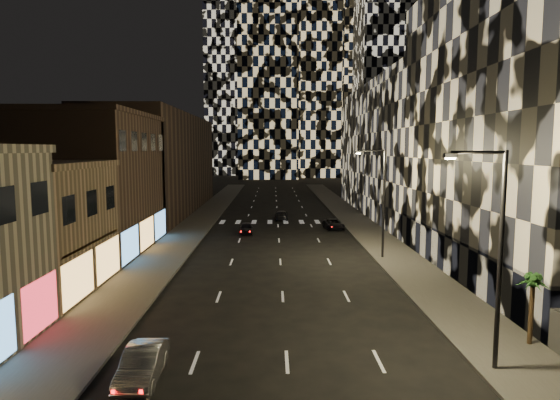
{
  "coord_description": "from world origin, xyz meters",
  "views": [
    {
      "loc": [
        -0.59,
        -8.38,
        9.19
      ],
      "look_at": [
        -0.16,
        20.7,
        6.0
      ],
      "focal_mm": 30.0,
      "sensor_mm": 36.0,
      "label": 1
    }
  ],
  "objects_px": {
    "car_silver_parked": "(142,365)",
    "car_dark_rightlane": "(334,224)",
    "streetlight_near": "(495,245)",
    "car_dark_oncoming": "(281,215)",
    "palm_tree": "(533,286)",
    "streetlight_far": "(381,195)",
    "car_dark_midlane": "(246,228)"
  },
  "relations": [
    {
      "from": "car_silver_parked",
      "to": "car_dark_rightlane",
      "type": "height_order",
      "value": "car_silver_parked"
    },
    {
      "from": "streetlight_near",
      "to": "car_dark_oncoming",
      "type": "relative_size",
      "value": 2.21
    },
    {
      "from": "streetlight_near",
      "to": "car_dark_oncoming",
      "type": "bearing_deg",
      "value": 100.62
    },
    {
      "from": "palm_tree",
      "to": "car_silver_parked",
      "type": "bearing_deg",
      "value": -170.25
    },
    {
      "from": "palm_tree",
      "to": "car_dark_midlane",
      "type": "bearing_deg",
      "value": 116.81
    },
    {
      "from": "car_dark_oncoming",
      "to": "car_dark_rightlane",
      "type": "bearing_deg",
      "value": 129.1
    },
    {
      "from": "car_dark_rightlane",
      "to": "streetlight_far",
      "type": "bearing_deg",
      "value": -88.77
    },
    {
      "from": "car_dark_midlane",
      "to": "car_dark_rightlane",
      "type": "height_order",
      "value": "car_dark_midlane"
    },
    {
      "from": "streetlight_far",
      "to": "palm_tree",
      "type": "height_order",
      "value": "streetlight_far"
    },
    {
      "from": "streetlight_near",
      "to": "streetlight_far",
      "type": "xyz_separation_m",
      "value": [
        0.0,
        20.0,
        0.0
      ]
    },
    {
      "from": "streetlight_far",
      "to": "palm_tree",
      "type": "relative_size",
      "value": 2.68
    },
    {
      "from": "car_dark_rightlane",
      "to": "palm_tree",
      "type": "bearing_deg",
      "value": -87.72
    },
    {
      "from": "car_silver_parked",
      "to": "car_dark_rightlane",
      "type": "distance_m",
      "value": 37.15
    },
    {
      "from": "streetlight_far",
      "to": "palm_tree",
      "type": "distance_m",
      "value": 18.03
    },
    {
      "from": "car_dark_oncoming",
      "to": "palm_tree",
      "type": "xyz_separation_m",
      "value": [
        10.87,
        -39.51,
        2.33
      ]
    },
    {
      "from": "streetlight_far",
      "to": "car_silver_parked",
      "type": "distance_m",
      "value": 25.4
    },
    {
      "from": "streetlight_near",
      "to": "streetlight_far",
      "type": "distance_m",
      "value": 20.0
    },
    {
      "from": "car_dark_midlane",
      "to": "car_dark_oncoming",
      "type": "xyz_separation_m",
      "value": [
        4.0,
        10.09,
        -0.02
      ]
    },
    {
      "from": "streetlight_near",
      "to": "car_dark_midlane",
      "type": "height_order",
      "value": "streetlight_near"
    },
    {
      "from": "streetlight_far",
      "to": "car_dark_midlane",
      "type": "height_order",
      "value": "streetlight_far"
    },
    {
      "from": "streetlight_far",
      "to": "car_dark_rightlane",
      "type": "relative_size",
      "value": 2.18
    },
    {
      "from": "streetlight_far",
      "to": "car_dark_midlane",
      "type": "distance_m",
      "value": 17.39
    },
    {
      "from": "car_dark_midlane",
      "to": "car_dark_oncoming",
      "type": "bearing_deg",
      "value": 66.54
    },
    {
      "from": "car_dark_oncoming",
      "to": "car_dark_rightlane",
      "type": "height_order",
      "value": "car_dark_oncoming"
    },
    {
      "from": "car_dark_rightlane",
      "to": "palm_tree",
      "type": "distance_m",
      "value": 32.63
    },
    {
      "from": "streetlight_far",
      "to": "car_silver_parked",
      "type": "xyz_separation_m",
      "value": [
        -14.15,
        -20.56,
        -4.69
      ]
    },
    {
      "from": "car_dark_oncoming",
      "to": "car_dark_rightlane",
      "type": "distance_m",
      "value": 9.41
    },
    {
      "from": "car_silver_parked",
      "to": "palm_tree",
      "type": "xyz_separation_m",
      "value": [
        17.17,
        2.95,
        2.26
      ]
    },
    {
      "from": "streetlight_near",
      "to": "streetlight_far",
      "type": "bearing_deg",
      "value": 90.0
    },
    {
      "from": "streetlight_far",
      "to": "car_dark_rightlane",
      "type": "xyz_separation_m",
      "value": [
        -1.99,
        14.54,
        -4.78
      ]
    },
    {
      "from": "car_dark_oncoming",
      "to": "car_dark_midlane",
      "type": "bearing_deg",
      "value": 68.9
    },
    {
      "from": "car_dark_oncoming",
      "to": "car_dark_rightlane",
      "type": "relative_size",
      "value": 0.98
    }
  ]
}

